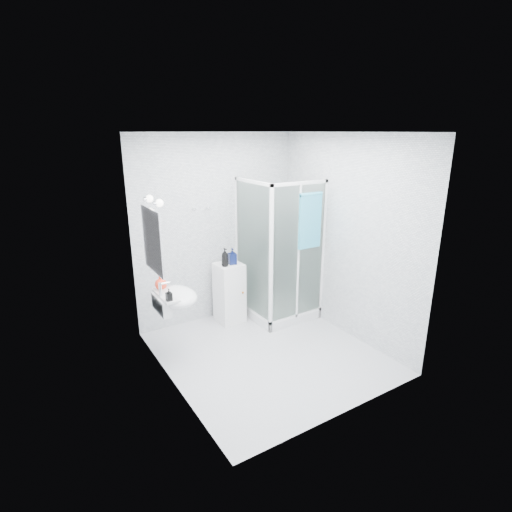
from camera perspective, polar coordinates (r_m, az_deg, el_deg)
room at (r=4.52m, az=1.81°, el=0.58°), size 2.40×2.60×2.60m
shower_enclosure at (r=5.76m, az=3.05°, el=-4.63°), size 0.90×0.95×2.00m
wall_basin at (r=4.66m, az=-11.60°, el=-5.87°), size 0.46×0.56×0.35m
mirror at (r=4.37m, az=-14.60°, el=2.13°), size 0.02×0.60×0.70m
vanity_lights at (r=4.30m, az=-14.40°, el=7.64°), size 0.10×0.40×0.08m
wall_hooks at (r=5.40m, az=-7.86°, el=6.72°), size 0.23×0.06×0.03m
storage_cabinet at (r=5.67m, az=-3.81°, el=-5.26°), size 0.36×0.38×0.85m
hand_towel at (r=5.27m, az=7.73°, el=5.20°), size 0.35×0.05×0.74m
shampoo_bottle_a at (r=5.40m, az=-4.47°, el=-0.20°), size 0.11×0.11×0.25m
shampoo_bottle_b at (r=5.48m, az=-3.41°, el=-0.02°), size 0.12×0.12×0.23m
soap_dispenser_orange at (r=4.73m, az=-13.46°, el=-3.61°), size 0.17×0.17×0.18m
soap_dispenser_black at (r=4.40m, az=-12.34°, el=-5.44°), size 0.06×0.06×0.13m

